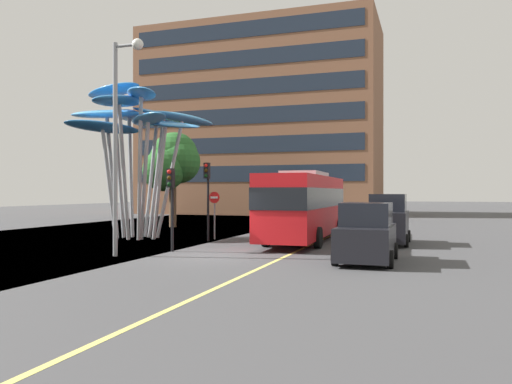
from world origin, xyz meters
TOP-DOWN VIEW (x-y plane):
  - ground at (-0.64, 0.00)m, footprint 120.00×240.00m
  - red_bus at (2.08, 7.04)m, footprint 2.87×11.04m
  - leaf_sculpture at (-6.92, 5.76)m, footprint 7.76×7.83m
  - traffic_light_kerb_near at (-2.21, 0.83)m, footprint 0.28×0.42m
  - traffic_light_kerb_far at (-2.63, 5.49)m, footprint 0.28×0.42m
  - car_parked_near at (5.89, 0.25)m, footprint 2.02×4.04m
  - car_parked_mid at (6.17, 7.05)m, footprint 1.96×4.15m
  - street_lamp at (-3.35, -1.13)m, footprint 1.31×0.44m
  - tree_pavement_near at (-9.55, 14.86)m, footprint 4.01×4.51m
  - no_entry_sign at (-2.76, 6.70)m, footprint 0.60×0.12m
  - backdrop_building at (-10.43, 38.44)m, footprint 26.83×12.05m

SIDE VIEW (x-z plane):
  - ground at x=-0.64m, z-range -0.10..0.00m
  - car_parked_near at x=5.89m, z-range -0.08..2.05m
  - car_parked_mid at x=6.17m, z-range -0.09..2.32m
  - no_entry_sign at x=-2.76m, z-range 0.42..2.93m
  - red_bus at x=2.08m, z-range 0.17..3.68m
  - traffic_light_kerb_near at x=-2.21m, z-range 0.79..4.27m
  - traffic_light_kerb_far at x=-2.63m, z-range 0.88..4.86m
  - tree_pavement_near at x=-9.55m, z-range 1.30..8.16m
  - street_lamp at x=-3.35m, z-range 1.05..9.44m
  - leaf_sculpture at x=-6.92m, z-range 2.09..10.65m
  - backdrop_building at x=-10.43m, z-range 0.00..21.35m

